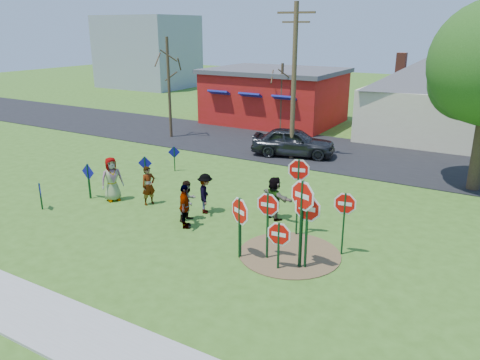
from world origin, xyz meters
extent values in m
plane|color=#39621C|center=(0.00, 0.00, 0.00)|extent=(120.00, 120.00, 0.00)
cube|color=#9E9E99|center=(0.00, -7.20, 0.04)|extent=(22.00, 1.80, 0.08)
cube|color=black|center=(0.00, 11.50, 0.02)|extent=(120.00, 7.50, 0.04)
cylinder|color=brown|center=(4.50, -1.00, 0.01)|extent=(3.20, 3.20, 0.03)
cube|color=#A01910|center=(-5.50, 18.00, 1.80)|extent=(9.00, 7.00, 3.60)
cube|color=#4C4C51|center=(-5.50, 18.00, 3.75)|extent=(9.40, 7.40, 0.30)
cube|color=navy|center=(-8.00, 14.40, 2.40)|extent=(1.60, 0.78, 0.45)
cube|color=navy|center=(-5.50, 14.40, 2.40)|extent=(1.60, 0.78, 0.45)
cube|color=navy|center=(-3.00, 14.40, 2.40)|extent=(1.60, 0.78, 0.45)
cube|color=beige|center=(5.50, 18.00, 1.60)|extent=(8.00, 7.00, 3.20)
pyramid|color=#4C4C51|center=(5.50, 18.00, 5.40)|extent=(9.40, 9.40, 2.20)
cube|color=brown|center=(3.50, 17.00, 4.60)|extent=(0.55, 0.55, 1.40)
cube|color=brown|center=(7.50, 19.00, 4.60)|extent=(0.55, 0.55, 1.40)
cube|color=#8C939E|center=(-28.00, 30.00, 4.00)|extent=(10.00, 8.00, 8.00)
cube|color=#0F391A|center=(3.25, -1.97, 0.98)|extent=(0.09, 0.09, 1.95)
cylinder|color=white|center=(3.25, -1.97, 1.54)|extent=(1.04, 0.50, 1.14)
cylinder|color=red|center=(3.25, -1.97, 1.54)|extent=(0.90, 0.43, 0.98)
cube|color=white|center=(3.25, -1.97, 1.54)|extent=(0.46, 0.22, 0.14)
cube|color=#0F391A|center=(4.08, 0.44, 1.35)|extent=(0.07, 0.08, 2.69)
cylinder|color=white|center=(4.08, 0.44, 2.33)|extent=(0.96, 0.25, 0.98)
cylinder|color=red|center=(4.08, 0.44, 2.33)|extent=(0.83, 0.22, 0.85)
cube|color=white|center=(4.08, 0.44, 2.33)|extent=(0.42, 0.11, 0.12)
cylinder|color=gold|center=(4.08, 0.44, 2.33)|extent=(0.96, 0.25, 0.98)
cube|color=#0F391A|center=(5.10, -1.62, 1.35)|extent=(0.09, 0.10, 2.71)
cylinder|color=white|center=(5.10, -1.62, 2.27)|extent=(1.13, 0.44, 1.20)
cylinder|color=red|center=(5.10, -1.62, 2.27)|extent=(0.98, 0.39, 1.04)
cube|color=white|center=(5.10, -1.62, 2.27)|extent=(0.50, 0.19, 0.15)
cube|color=#0F391A|center=(5.90, -0.16, 1.02)|extent=(0.06, 0.07, 2.04)
cylinder|color=white|center=(5.90, -0.16, 1.70)|extent=(0.92, 0.17, 0.93)
cylinder|color=red|center=(5.90, -0.16, 1.70)|extent=(0.79, 0.15, 0.80)
cube|color=white|center=(5.90, -0.16, 1.70)|extent=(0.40, 0.07, 0.12)
cylinder|color=gold|center=(5.90, -0.16, 1.70)|extent=(0.92, 0.16, 0.93)
cube|color=#0F391A|center=(4.59, -2.02, 0.74)|extent=(0.06, 0.07, 1.48)
cylinder|color=white|center=(4.59, -2.02, 1.12)|extent=(0.97, 0.12, 0.98)
cylinder|color=red|center=(4.59, -2.02, 1.12)|extent=(0.84, 0.10, 0.84)
cube|color=white|center=(4.59, -2.02, 1.12)|extent=(0.43, 0.05, 0.12)
cube|color=#0F391A|center=(5.25, -1.56, 1.14)|extent=(0.06, 0.07, 2.29)
cylinder|color=white|center=(5.25, -1.56, 1.89)|extent=(1.08, 0.02, 1.08)
cylinder|color=red|center=(5.25, -1.56, 1.89)|extent=(0.93, 0.03, 0.93)
cube|color=white|center=(5.25, -1.56, 1.89)|extent=(0.48, 0.01, 0.13)
cylinder|color=gold|center=(5.25, -1.56, 1.89)|extent=(1.08, 0.02, 1.08)
cube|color=#0F391A|center=(4.01, -1.60, 1.06)|extent=(0.05, 0.07, 2.13)
cylinder|color=white|center=(4.01, -1.60, 1.77)|extent=(0.97, 0.06, 0.97)
cylinder|color=red|center=(4.01, -1.60, 1.77)|extent=(0.84, 0.06, 0.84)
cube|color=white|center=(4.01, -1.60, 1.77)|extent=(0.43, 0.03, 0.12)
cube|color=#0F391A|center=(-5.44, -2.44, 0.54)|extent=(0.07, 0.07, 1.07)
cube|color=navy|center=(-5.44, -2.44, 0.78)|extent=(0.54, 0.33, 0.61)
cube|color=#0F391A|center=(-4.77, -0.60, 0.74)|extent=(0.06, 0.07, 1.48)
cube|color=navy|center=(-4.77, -0.60, 1.15)|extent=(0.70, 0.04, 0.70)
cube|color=#0F391A|center=(-4.51, 2.53, 0.54)|extent=(0.07, 0.08, 1.09)
cube|color=navy|center=(-4.51, 2.53, 0.78)|extent=(0.61, 0.29, 0.66)
cube|color=#0F391A|center=(-4.14, 4.25, 0.62)|extent=(0.07, 0.07, 1.24)
cube|color=navy|center=(-4.14, 4.25, 0.96)|extent=(0.51, 0.33, 0.59)
imported|color=#475498|center=(-3.77, -0.28, 0.91)|extent=(0.94, 1.06, 1.82)
imported|color=#226852|center=(-2.20, 0.13, 0.79)|extent=(0.55, 0.67, 1.58)
imported|color=#9B5242|center=(0.14, -0.41, 0.77)|extent=(0.67, 0.81, 1.53)
imported|color=#2E2E33|center=(0.26, 0.53, 0.78)|extent=(1.01, 1.16, 1.55)
imported|color=#4D2E61|center=(0.43, -1.00, 0.79)|extent=(0.82, 1.00, 1.59)
imported|color=#205230|center=(2.80, 1.32, 0.82)|extent=(1.58, 1.06, 1.64)
imported|color=#303035|center=(-0.25, 9.77, 0.81)|extent=(4.82, 2.92, 1.53)
cylinder|color=#4C3823|center=(-0.13, 9.26, 4.00)|extent=(0.25, 0.25, 7.99)
cube|color=#4C3823|center=(-0.13, 9.26, 7.46)|extent=(1.95, 0.32, 0.11)
cube|color=#4C3823|center=(-0.13, 9.26, 7.02)|extent=(1.42, 0.24, 0.09)
cylinder|color=#382819|center=(8.84, 8.69, 2.16)|extent=(0.55, 0.55, 4.32)
sphere|color=#1C4412|center=(7.96, 9.48, 4.52)|extent=(3.34, 3.34, 3.34)
cylinder|color=#382819|center=(-8.93, 10.01, 3.11)|extent=(0.18, 0.18, 6.22)
cylinder|color=#382819|center=(-3.31, 14.58, 2.29)|extent=(0.18, 0.18, 4.58)
camera|label=1|loc=(9.85, -13.18, 6.81)|focal=35.00mm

